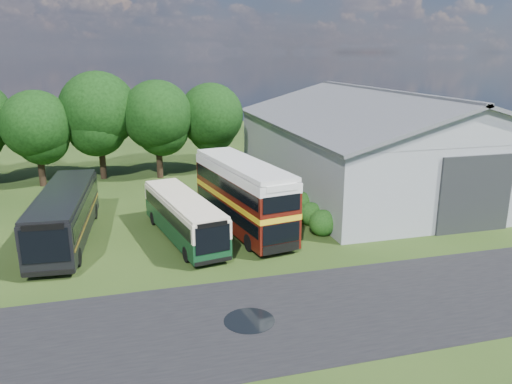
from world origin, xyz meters
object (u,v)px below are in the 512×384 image
object	(u,v)px
bus_green_single	(184,217)
bus_maroon_double	(243,196)
storage_shed	(382,138)
bus_dark_single	(65,215)

from	to	relation	value
bus_green_single	bus_maroon_double	bearing A→B (deg)	-0.49
storage_shed	bus_maroon_double	distance (m)	16.09
storage_shed	bus_dark_single	world-z (taller)	storage_shed
bus_green_single	bus_dark_single	xyz separation A→B (m)	(-6.92, 1.50, 0.26)
bus_maroon_double	bus_dark_single	xyz separation A→B (m)	(-10.84, 0.77, -0.55)
storage_shed	bus_green_single	bearing A→B (deg)	-154.73
bus_green_single	storage_shed	bearing A→B (deg)	14.24
storage_shed	bus_dark_single	bearing A→B (deg)	-164.36
storage_shed	bus_dark_single	size ratio (longest dim) A/B	2.13
storage_shed	bus_green_single	xyz separation A→B (m)	(-17.90, -8.45, -2.73)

